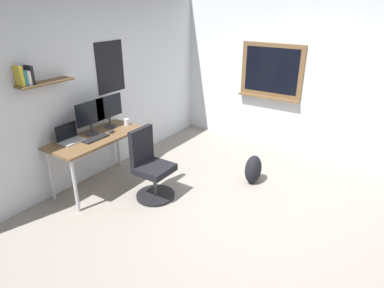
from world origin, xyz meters
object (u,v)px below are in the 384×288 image
at_px(coffee_mug, 127,122).
at_px(backpack, 253,169).
at_px(laptop, 70,137).
at_px(keyboard, 96,138).
at_px(office_chair, 151,169).
at_px(desk, 97,142).
at_px(monitor_secondary, 109,109).
at_px(computer_mouse, 112,132).
at_px(monitor_primary, 91,115).

distance_m(coffee_mug, backpack, 1.97).
height_order(laptop, keyboard, laptop).
bearing_deg(keyboard, office_chair, -69.59).
height_order(office_chair, coffee_mug, office_chair).
bearing_deg(coffee_mug, desk, 177.34).
relative_size(office_chair, coffee_mug, 10.33).
xyz_separation_m(monitor_secondary, coffee_mug, (0.20, -0.12, -0.22)).
height_order(desk, backpack, desk).
xyz_separation_m(laptop, backpack, (1.59, -1.91, -0.60)).
distance_m(computer_mouse, backpack, 2.08).
relative_size(monitor_secondary, computer_mouse, 4.46).
height_order(keyboard, backpack, keyboard).
bearing_deg(laptop, office_chair, -61.87).
distance_m(desk, monitor_primary, 0.37).
bearing_deg(monitor_secondary, office_chair, -101.12).
relative_size(office_chair, backpack, 2.25).
xyz_separation_m(monitor_primary, computer_mouse, (0.18, -0.17, -0.25)).
xyz_separation_m(desk, monitor_secondary, (0.37, 0.10, 0.35)).
height_order(office_chair, backpack, office_chair).
bearing_deg(laptop, monitor_primary, -8.25).
distance_m(keyboard, coffee_mug, 0.64).
bearing_deg(backpack, office_chair, 137.94).
relative_size(coffee_mug, backpack, 0.22).
xyz_separation_m(laptop, coffee_mug, (0.86, -0.17, -0.01)).
distance_m(monitor_secondary, backpack, 2.23).
bearing_deg(coffee_mug, laptop, 168.71).
relative_size(desk, keyboard, 3.60).
bearing_deg(computer_mouse, backpack, -57.52).
distance_m(office_chair, monitor_primary, 1.09).
distance_m(desk, computer_mouse, 0.25).
distance_m(laptop, computer_mouse, 0.56).
xyz_separation_m(monitor_secondary, keyboard, (-0.43, -0.17, -0.26)).
xyz_separation_m(monitor_primary, backpack, (1.25, -1.86, -0.82)).
bearing_deg(monitor_primary, computer_mouse, -44.08).
height_order(desk, monitor_secondary, monitor_secondary).
bearing_deg(computer_mouse, monitor_primary, 135.92).
height_order(office_chair, monitor_primary, monitor_primary).
bearing_deg(office_chair, backpack, -42.06).
height_order(monitor_primary, keyboard, monitor_primary).
xyz_separation_m(laptop, computer_mouse, (0.51, -0.22, -0.04)).
bearing_deg(laptop, coffee_mug, -11.29).
relative_size(monitor_primary, coffee_mug, 5.04).
height_order(desk, monitor_primary, monitor_primary).
bearing_deg(office_chair, monitor_primary, 100.41).
bearing_deg(desk, laptop, 153.94).
bearing_deg(backpack, monitor_primary, 123.97).
height_order(monitor_secondary, computer_mouse, monitor_secondary).
height_order(monitor_secondary, backpack, monitor_secondary).
relative_size(laptop, monitor_primary, 0.67).
distance_m(monitor_primary, keyboard, 0.33).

